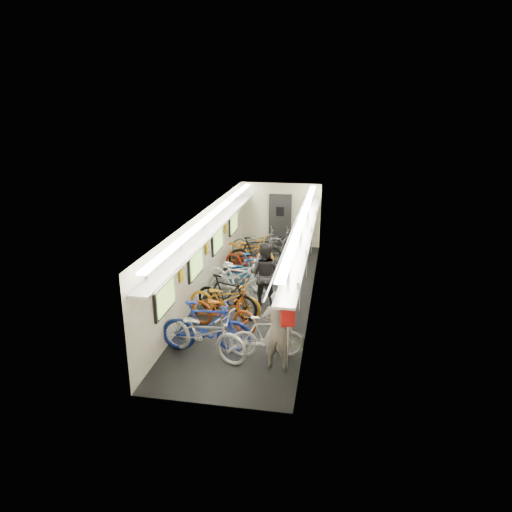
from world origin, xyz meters
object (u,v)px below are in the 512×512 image
at_px(bicycle_1, 206,327).
at_px(bicycle_0, 203,333).
at_px(passenger_mid, 264,274).
at_px(backpack, 288,316).
at_px(passenger_near, 277,330).

bearing_deg(bicycle_1, bicycle_0, 174.47).
height_order(bicycle_0, passenger_mid, passenger_mid).
xyz_separation_m(bicycle_0, passenger_mid, (0.85, 2.86, 0.32)).
distance_m(bicycle_1, backpack, 2.05).
xyz_separation_m(bicycle_0, bicycle_1, (0.00, 0.22, 0.03)).
distance_m(passenger_near, backpack, 0.54).
xyz_separation_m(bicycle_0, passenger_near, (1.60, -0.18, 0.29)).
height_order(bicycle_1, passenger_mid, passenger_mid).
relative_size(bicycle_0, passenger_mid, 1.22).
distance_m(passenger_near, passenger_mid, 3.13).
height_order(passenger_mid, backpack, passenger_mid).
relative_size(bicycle_0, passenger_near, 1.26).
bearing_deg(bicycle_0, backpack, -84.44).
relative_size(bicycle_1, backpack, 5.15).
bearing_deg(bicycle_0, passenger_mid, 1.60).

